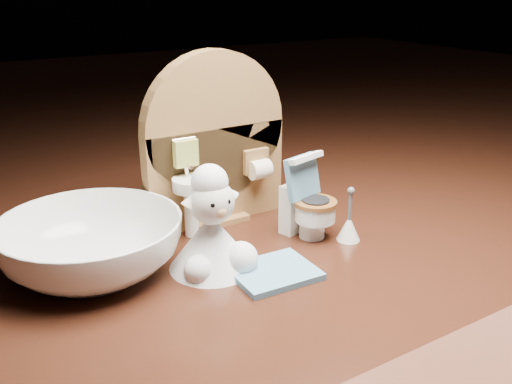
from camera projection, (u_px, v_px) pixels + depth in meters
backdrop_panel at (214, 150)px, 0.49m from camera, size 0.13×0.05×0.15m
toy_toilet at (307, 206)px, 0.48m from camera, size 0.04×0.05×0.07m
bath_mat at (273, 272)px, 0.42m from camera, size 0.06×0.05×0.00m
toilet_brush at (349, 226)px, 0.47m from camera, size 0.02×0.02×0.05m
plush_lamb at (213, 233)px, 0.42m from camera, size 0.06×0.06×0.08m
ceramic_bowl at (91, 246)px, 0.42m from camera, size 0.18×0.18×0.04m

